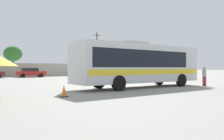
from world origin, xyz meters
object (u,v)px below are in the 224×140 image
coach_bus_silver_yellow (139,63)px  roadside_tree_midleft (13,54)px  attendant_by_bus_door (204,75)px  parked_car_second_red (31,72)px  utility_pole_near (97,53)px  traffic_cone_on_apron (64,91)px  utility_pole_far (99,58)px

coach_bus_silver_yellow → roadside_tree_midleft: size_ratio=1.96×
attendant_by_bus_door → roadside_tree_midleft: 38.12m
attendant_by_bus_door → parked_car_second_red: attendant_by_bus_door is taller
coach_bus_silver_yellow → parked_car_second_red: (-2.76, 25.70, -1.08)m
coach_bus_silver_yellow → utility_pole_near: 34.28m
coach_bus_silver_yellow → parked_car_second_red: bearing=96.1°
coach_bus_silver_yellow → traffic_cone_on_apron: bearing=-159.3°
utility_pole_near → utility_pole_far: (0.01, -0.81, -1.09)m
attendant_by_bus_door → utility_pole_far: utility_pole_far is taller
coach_bus_silver_yellow → attendant_by_bus_door: coach_bus_silver_yellow is taller
attendant_by_bus_door → traffic_cone_on_apron: size_ratio=2.57×
utility_pole_near → traffic_cone_on_apron: 39.94m
coach_bus_silver_yellow → parked_car_second_red: coach_bus_silver_yellow is taller
roadside_tree_midleft → coach_bus_silver_yellow: bearing=-83.2°
coach_bus_silver_yellow → roadside_tree_midleft: 35.31m
utility_pole_near → traffic_cone_on_apron: (-19.80, -34.38, -4.59)m
attendant_by_bus_door → traffic_cone_on_apron: bearing=-175.6°
parked_car_second_red → traffic_cone_on_apron: bearing=-98.7°
utility_pole_near → roadside_tree_midleft: size_ratio=1.61×
coach_bus_silver_yellow → traffic_cone_on_apron: size_ratio=17.93×
parked_car_second_red → utility_pole_far: (15.48, 5.19, 3.01)m
utility_pole_near → roadside_tree_midleft: bearing=169.0°
parked_car_second_red → utility_pole_near: utility_pole_near is taller
parked_car_second_red → utility_pole_far: bearing=18.5°
attendant_by_bus_door → parked_car_second_red: (-8.39, 27.40, -0.12)m
utility_pole_far → roadside_tree_midleft: bearing=166.4°
utility_pole_near → traffic_cone_on_apron: bearing=-119.9°
roadside_tree_midleft → traffic_cone_on_apron: bearing=-94.4°
coach_bus_silver_yellow → utility_pole_far: (12.73, 30.88, 1.92)m
utility_pole_near → coach_bus_silver_yellow: bearing=-111.9°
parked_car_second_red → coach_bus_silver_yellow: bearing=-83.9°
coach_bus_silver_yellow → traffic_cone_on_apron: coach_bus_silver_yellow is taller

